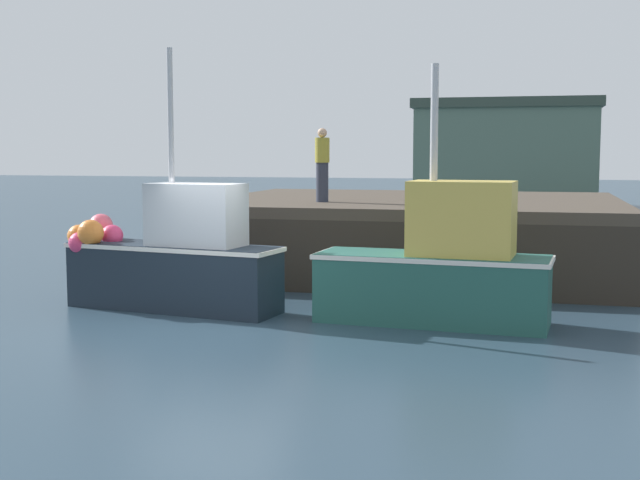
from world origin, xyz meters
TOP-DOWN VIEW (x-y plane):
  - ground at (0.00, 0.00)m, footprint 120.00×160.00m
  - pier at (2.39, 7.40)m, footprint 10.10×8.62m
  - fishing_boat_near_left at (-1.23, 1.29)m, footprint 4.39×1.83m
  - fishing_boat_near_right at (3.79, 1.24)m, footprint 4.15×1.62m
  - dockworker at (0.52, 5.91)m, footprint 0.34×0.34m
  - warehouse at (3.89, 33.51)m, footprint 9.59×6.96m

SIDE VIEW (x-z plane):
  - ground at x=0.00m, z-range -0.10..0.00m
  - fishing_boat_near_left at x=-1.23m, z-range -1.48..3.41m
  - fishing_boat_near_right at x=3.79m, z-range -1.27..3.20m
  - pier at x=2.39m, z-range 0.61..2.42m
  - dockworker at x=0.52m, z-range 1.81..3.53m
  - warehouse at x=3.89m, z-range 0.02..5.74m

